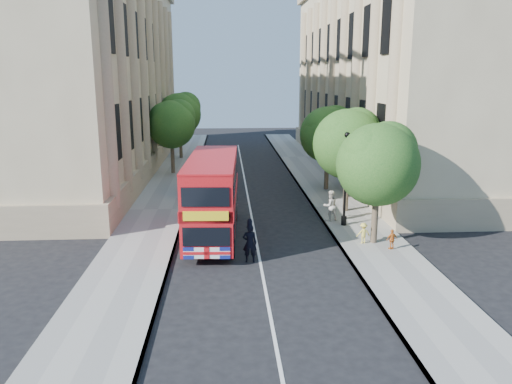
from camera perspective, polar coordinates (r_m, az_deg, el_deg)
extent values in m
plane|color=black|center=(21.84, 0.65, -8.89)|extent=(120.00, 120.00, 0.00)
cube|color=gray|center=(32.09, 9.65, -1.72)|extent=(3.50, 80.00, 0.12)
cube|color=gray|center=(31.56, -11.16, -2.04)|extent=(3.50, 80.00, 0.12)
cube|color=tan|center=(46.76, 16.05, 13.65)|extent=(12.00, 38.00, 18.00)
cube|color=tan|center=(45.88, -19.62, 13.42)|extent=(12.00, 38.00, 18.00)
cylinder|color=#473828|center=(25.22, 13.43, -2.77)|extent=(0.32, 0.32, 2.86)
sphere|color=#1D511B|center=(24.65, 13.75, 3.05)|extent=(4.00, 4.00, 4.00)
sphere|color=#1D511B|center=(25.11, 14.88, 4.67)|extent=(2.80, 2.80, 2.80)
sphere|color=#1D511B|center=(24.14, 12.89, 4.14)|extent=(2.60, 2.60, 2.60)
cylinder|color=#473828|center=(30.82, 10.26, 0.38)|extent=(0.32, 0.32, 2.99)
sphere|color=#1D511B|center=(30.34, 10.47, 5.40)|extent=(4.20, 4.20, 4.20)
sphere|color=#1D511B|center=(30.79, 11.43, 6.74)|extent=(2.94, 2.94, 2.94)
sphere|color=#1D511B|center=(29.87, 9.71, 6.36)|extent=(2.73, 2.73, 2.73)
cylinder|color=#473828|center=(36.56, 8.06, 2.39)|extent=(0.32, 0.32, 2.90)
sphere|color=#1D511B|center=(36.16, 8.20, 6.51)|extent=(4.00, 4.00, 4.00)
sphere|color=#1D511B|center=(36.61, 9.04, 7.60)|extent=(2.80, 2.80, 2.80)
sphere|color=#1D511B|center=(35.72, 7.53, 7.30)|extent=(2.60, 2.60, 2.60)
cylinder|color=#473828|center=(42.96, -9.51, 4.00)|extent=(0.32, 0.32, 2.99)
sphere|color=#1D511B|center=(42.62, -9.65, 7.61)|extent=(4.00, 4.00, 4.00)
sphere|color=#1D511B|center=(42.90, -8.82, 8.59)|extent=(2.80, 2.80, 2.80)
sphere|color=#1D511B|center=(42.33, -10.40, 8.29)|extent=(2.60, 2.60, 2.60)
cylinder|color=#473828|center=(50.82, -8.60, 5.53)|extent=(0.32, 0.32, 3.17)
sphere|color=#1D511B|center=(50.53, -8.71, 8.77)|extent=(4.20, 4.20, 4.20)
sphere|color=#1D511B|center=(50.83, -8.02, 9.63)|extent=(2.94, 2.94, 2.94)
sphere|color=#1D511B|center=(50.24, -9.34, 9.38)|extent=(2.73, 2.73, 2.73)
cylinder|color=black|center=(28.09, 10.00, -3.23)|extent=(0.30, 0.30, 0.50)
cylinder|color=black|center=(27.54, 10.19, 1.27)|extent=(0.14, 0.14, 5.00)
sphere|color=black|center=(27.15, 10.40, 6.43)|extent=(0.32, 0.32, 0.32)
cube|color=#B70C11|center=(25.65, -4.97, -0.29)|extent=(2.69, 8.91, 3.67)
cube|color=black|center=(25.85, -4.93, -2.04)|extent=(2.73, 8.36, 0.84)
cube|color=black|center=(25.45, -5.01, 1.79)|extent=(2.73, 8.36, 0.84)
cube|color=yellow|center=(21.37, -5.76, -2.74)|extent=(1.95, 0.16, 0.42)
cylinder|color=black|center=(23.28, -7.99, -6.37)|extent=(0.30, 0.94, 0.93)
cylinder|color=black|center=(23.12, -2.78, -6.39)|extent=(0.30, 0.94, 0.93)
cylinder|color=black|center=(29.01, -6.58, -2.39)|extent=(0.30, 0.94, 0.93)
cylinder|color=black|center=(28.88, -2.43, -2.39)|extent=(0.30, 0.94, 0.93)
cube|color=black|center=(34.63, -5.64, 1.54)|extent=(1.96, 1.78, 1.96)
cube|color=black|center=(33.81, -5.63, 1.66)|extent=(1.69, 0.19, 0.65)
cube|color=black|center=(36.61, -5.70, 2.47)|extent=(2.02, 3.09, 2.34)
cube|color=black|center=(36.29, -5.65, 0.57)|extent=(1.91, 4.57, 0.23)
cylinder|color=black|center=(34.73, -7.00, 0.04)|extent=(0.24, 0.76, 0.75)
cylinder|color=black|center=(34.75, -4.22, 0.11)|extent=(0.24, 0.76, 0.75)
cylinder|color=black|center=(37.74, -6.97, 1.10)|extent=(0.24, 0.76, 0.75)
cylinder|color=black|center=(37.76, -4.41, 1.16)|extent=(0.24, 0.76, 0.75)
imported|color=black|center=(22.44, -0.72, -5.87)|extent=(0.65, 0.43, 1.77)
imported|color=silver|center=(28.61, 8.48, -1.55)|extent=(1.03, 0.91, 1.77)
imported|color=orange|center=(24.67, 15.28, -5.24)|extent=(0.62, 0.38, 0.98)
imported|color=#E7D14E|center=(25.20, 12.17, -4.61)|extent=(0.70, 0.45, 1.04)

